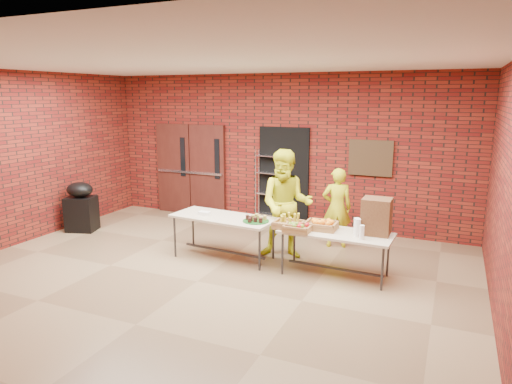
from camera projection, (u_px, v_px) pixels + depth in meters
room at (194, 177)px, 6.53m from camera, size 8.08×7.08×3.28m
double_doors at (191, 170)px, 10.59m from camera, size 1.78×0.12×2.10m
dark_doorway at (284, 177)px, 9.70m from camera, size 1.10×0.06×2.10m
bronze_plaque at (371, 158)px, 8.88m from camera, size 0.85×0.04×0.70m
wire_rack at (270, 188)px, 9.73m from camera, size 0.62×0.26×1.63m
table_left at (224, 220)px, 7.74m from camera, size 1.84×0.89×0.74m
table_right at (336, 236)px, 6.97m from camera, size 1.74×0.79×0.70m
basket_bananas at (289, 224)px, 7.15m from camera, size 0.45×0.35×0.14m
basket_oranges at (321, 225)px, 7.09m from camera, size 0.48×0.37×0.15m
basket_apples at (298, 228)px, 6.99m from camera, size 0.41×0.32×0.13m
muffin_tray at (256, 219)px, 7.40m from camera, size 0.43×0.43×0.11m
napkin_box at (204, 213)px, 7.80m from camera, size 0.19×0.12×0.06m
coffee_dispenser at (376, 216)px, 6.80m from camera, size 0.42×0.37×0.55m
cup_stack_front at (358, 228)px, 6.71m from camera, size 0.09×0.09×0.27m
cup_stack_mid at (362, 232)px, 6.58m from camera, size 0.07×0.07×0.21m
cup_stack_back at (357, 226)px, 6.81m from camera, size 0.08×0.08×0.25m
covered_grill at (81, 206)px, 9.36m from camera, size 0.68×0.62×1.02m
volunteer_woman at (337, 208)px, 8.32m from camera, size 0.62×0.51×1.47m
volunteer_man at (286, 204)px, 7.72m from camera, size 1.05×0.90×1.87m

